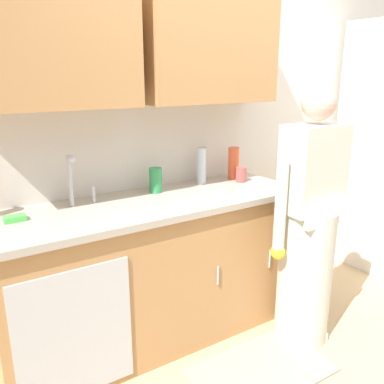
% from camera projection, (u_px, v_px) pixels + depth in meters
% --- Properties ---
extents(ground_plane, '(9.00, 9.00, 0.00)m').
position_uv_depth(ground_plane, '(290.00, 364.00, 2.46)').
color(ground_plane, tan).
extents(kitchen_wall_with_uppers, '(4.80, 0.44, 2.70)m').
position_uv_depth(kitchen_wall_with_uppers, '(183.00, 105.00, 2.79)').
color(kitchen_wall_with_uppers, beige).
rests_on(kitchen_wall_with_uppers, ground).
extents(counter_cabinet, '(1.90, 0.62, 0.90)m').
position_uv_depth(counter_cabinet, '(153.00, 274.00, 2.61)').
color(counter_cabinet, '#B27F4C').
rests_on(counter_cabinet, ground).
extents(countertop, '(1.96, 0.66, 0.04)m').
position_uv_depth(countertop, '(151.00, 204.00, 2.49)').
color(countertop, '#A8A093').
rests_on(countertop, counter_cabinet).
extents(sink, '(0.50, 0.36, 0.35)m').
position_uv_depth(sink, '(87.00, 214.00, 2.29)').
color(sink, '#B7BABF').
rests_on(sink, counter_cabinet).
extents(person_at_sink, '(0.55, 0.34, 1.62)m').
position_uv_depth(person_at_sink, '(308.00, 239.00, 2.55)').
color(person_at_sink, white).
rests_on(person_at_sink, ground).
extents(floor_mat, '(0.80, 0.50, 0.01)m').
position_uv_depth(floor_mat, '(261.00, 370.00, 2.40)').
color(floor_mat, gray).
rests_on(floor_mat, ground).
extents(bottle_water_tall, '(0.08, 0.08, 0.23)m').
position_uv_depth(bottle_water_tall, '(234.00, 163.00, 2.98)').
color(bottle_water_tall, '#E05933').
rests_on(bottle_water_tall, countertop).
extents(bottle_water_short, '(0.08, 0.08, 0.16)m').
position_uv_depth(bottle_water_short, '(156.00, 180.00, 2.64)').
color(bottle_water_short, '#2D8C4C').
rests_on(bottle_water_short, countertop).
extents(bottle_soap, '(0.07, 0.07, 0.25)m').
position_uv_depth(bottle_soap, '(201.00, 166.00, 2.85)').
color(bottle_soap, silver).
rests_on(bottle_soap, countertop).
extents(cup_by_sink, '(0.08, 0.08, 0.10)m').
position_uv_depth(cup_by_sink, '(241.00, 174.00, 2.91)').
color(cup_by_sink, '#B24C47').
rests_on(cup_by_sink, countertop).
extents(knife_on_counter, '(0.14, 0.22, 0.01)m').
position_uv_depth(knife_on_counter, '(222.00, 192.00, 2.66)').
color(knife_on_counter, silver).
rests_on(knife_on_counter, countertop).
extents(sponge, '(0.11, 0.07, 0.03)m').
position_uv_depth(sponge, '(15.00, 218.00, 2.13)').
color(sponge, '#4CBF4C').
rests_on(sponge, countertop).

